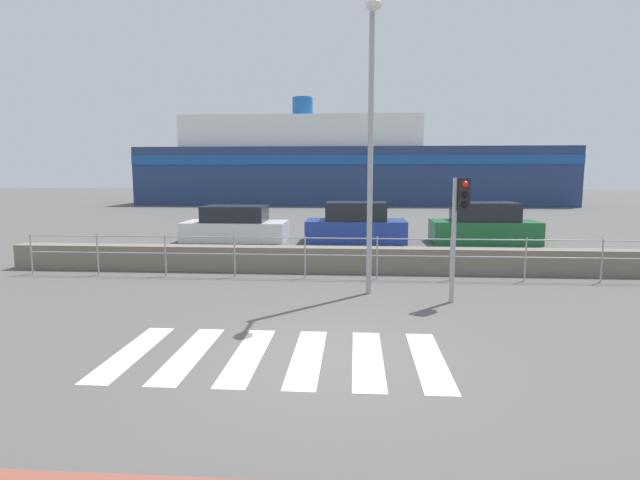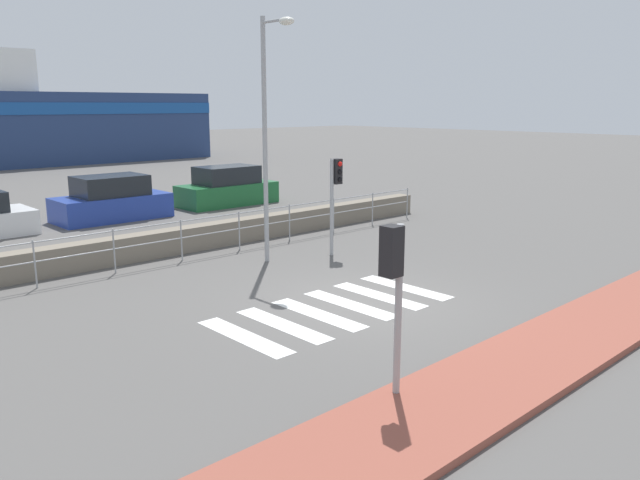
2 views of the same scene
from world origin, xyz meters
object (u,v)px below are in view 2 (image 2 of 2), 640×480
at_px(traffic_light_near, 393,274).
at_px(parked_car_green, 227,188).
at_px(streetlamp, 270,114).
at_px(traffic_light_far, 335,185).
at_px(parked_car_blue, 112,201).

distance_m(traffic_light_near, parked_car_green, 18.25).
bearing_deg(streetlamp, traffic_light_far, -13.94).
xyz_separation_m(traffic_light_far, streetlamp, (-1.85, 0.46, 1.89)).
xyz_separation_m(traffic_light_near, streetlamp, (3.71, 7.28, 1.97)).
height_order(traffic_light_near, parked_car_green, traffic_light_near).
bearing_deg(traffic_light_near, parked_car_blue, 78.02).
height_order(traffic_light_far, parked_car_blue, traffic_light_far).
height_order(traffic_light_near, parked_car_blue, traffic_light_near).
bearing_deg(parked_car_green, streetlamp, -118.04).
xyz_separation_m(traffic_light_far, parked_car_blue, (-2.13, 9.32, -1.26)).
relative_size(parked_car_blue, parked_car_green, 0.97).
bearing_deg(streetlamp, parked_car_green, 61.96).
bearing_deg(parked_car_blue, parked_car_green, 0.00).
height_order(streetlamp, parked_car_green, streetlamp).
relative_size(streetlamp, parked_car_blue, 1.57).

